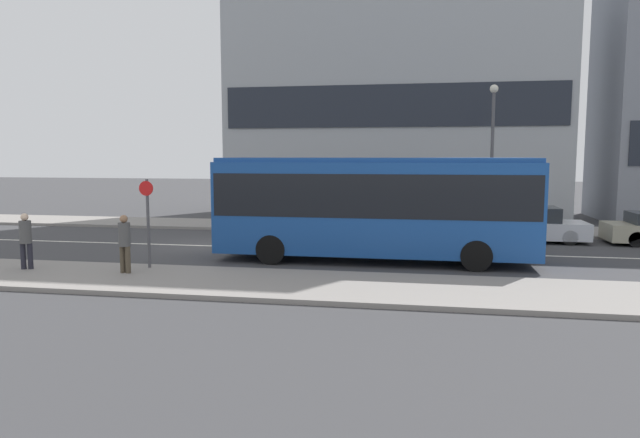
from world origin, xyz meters
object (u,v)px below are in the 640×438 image
object	(u,v)px
parked_car_0	(528,225)
bus_stop_sign	(148,216)
city_bus	(374,202)
pedestrian_near_stop	(26,238)
pedestrian_down_pavement	(125,240)
street_lamp	(492,142)

from	to	relation	value
parked_car_0	bus_stop_sign	world-z (taller)	bus_stop_sign
city_bus	parked_car_0	world-z (taller)	city_bus
city_bus	parked_car_0	bearing A→B (deg)	38.05
parked_car_0	pedestrian_near_stop	bearing A→B (deg)	-149.47
city_bus	pedestrian_near_stop	size ratio (longest dim) A/B	6.23
bus_stop_sign	pedestrian_down_pavement	bearing A→B (deg)	-109.77
city_bus	street_lamp	size ratio (longest dim) A/B	1.63
bus_stop_sign	city_bus	bearing A→B (deg)	24.52
parked_car_0	pedestrian_down_pavement	bearing A→B (deg)	-143.59
parked_car_0	bus_stop_sign	bearing A→B (deg)	-145.51
bus_stop_sign	street_lamp	distance (m)	15.07
pedestrian_down_pavement	bus_stop_sign	xyz separation A→B (m)	(0.31, 0.85, 0.61)
pedestrian_down_pavement	parked_car_0	bearing A→B (deg)	50.07
parked_car_0	street_lamp	xyz separation A→B (m)	(-1.37, 1.47, 3.41)
parked_car_0	pedestrian_down_pavement	xyz separation A→B (m)	(-12.71, -9.37, 0.42)
bus_stop_sign	street_lamp	xyz separation A→B (m)	(11.03, 10.00, 2.38)
pedestrian_near_stop	parked_car_0	bearing A→B (deg)	12.79
parked_car_0	pedestrian_down_pavement	distance (m)	15.80
pedestrian_near_stop	pedestrian_down_pavement	size ratio (longest dim) A/B	0.99
pedestrian_near_stop	bus_stop_sign	distance (m)	3.65
city_bus	street_lamp	distance (m)	8.61
pedestrian_down_pavement	street_lamp	bearing A→B (deg)	57.40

